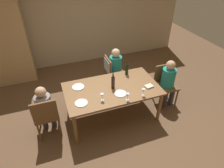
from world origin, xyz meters
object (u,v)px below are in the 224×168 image
Objects in this scene: person_man_bearded at (169,80)px; chair_far_right at (111,70)px; wine_glass_near_right at (143,91)px; dinner_plate_host at (120,94)px; handbag at (128,82)px; armoire_cabinet at (5,42)px; chair_right_end at (165,82)px; wine_glass_centre at (128,95)px; dinner_plate_guest_left at (78,87)px; person_man_guest at (117,67)px; dinner_plate_guest_right at (81,103)px; dining_table at (112,91)px; wine_glass_near_left at (102,96)px; wine_bottle_dark_red at (127,68)px; person_woman_host at (45,107)px; chair_left_end at (46,115)px; wine_bottle_tall_green at (113,82)px.

chair_far_right is at bearing -42.53° from person_man_bearded.
wine_glass_near_right reaches higher than dinner_plate_host.
armoire_cabinet is at bearing 154.07° from handbag.
handbag is (-0.55, 0.82, -0.42)m from chair_right_end.
wine_glass_centre is 1.04m from dinner_plate_guest_left.
handbag is (0.30, 1.33, -0.74)m from wine_glass_near_right.
person_man_guest is (2.49, -1.37, -0.44)m from armoire_cabinet.
dining_table is at bearing 19.78° from dinner_plate_guest_right.
dinner_plate_host is at bearing 14.31° from chair_right_end.
wine_glass_near_left reaches higher than dinner_plate_guest_right.
dinner_plate_host is (-0.21, -1.14, 0.16)m from chair_far_right.
chair_far_right is at bearing 79.38° from dinner_plate_host.
wine_bottle_dark_red is at bearing 38.11° from dining_table.
dinner_plate_guest_left is at bearing 145.73° from dinner_plate_host.
person_woman_host is at bearing 157.25° from dinner_plate_guest_right.
dinner_plate_host is (-1.24, -0.20, 0.11)m from person_man_bearded.
chair_left_end is 3.95× the size of dinner_plate_guest_right.
person_man_bearded is at bearing -1.11° from person_woman_host.
handbag is at bearing 90.00° from chair_far_right.
person_woman_host is 3.90× the size of handbag.
chair_left_end is 1.09m from wine_glass_near_left.
wine_glass_near_left is at bearing -6.48° from dinner_plate_guest_right.
wine_glass_near_left is at bearing -16.98° from person_woman_host.
dinner_plate_guest_right is at bearing 171.62° from wine_glass_near_right.
chair_far_right is 0.64m from wine_bottle_dark_red.
chair_far_right is 1.15m from dinner_plate_guest_left.
dinner_plate_host is (-0.36, -1.14, 0.10)m from person_man_guest.
armoire_cabinet reaches higher than wine_bottle_tall_green.
person_woman_host reaches higher than chair_right_end.
person_woman_host is 7.33× the size of wine_glass_centre.
chair_left_end is 0.81m from dinner_plate_guest_left.
person_man_guest is at bearing -43.38° from chair_right_end.
wine_glass_centre is at bearing -6.69° from chair_far_right.
wine_glass_near_right is at bearing -8.38° from dinner_plate_guest_right.
wine_bottle_dark_red is (0.03, -0.53, 0.24)m from person_man_guest.
dinner_plate_guest_right is (-0.38, 0.04, -0.10)m from wine_glass_near_left.
dinner_plate_guest_left is (-0.63, 0.26, 0.08)m from dining_table.
dinner_plate_host is 1.01× the size of dinner_plate_guest_right.
person_man_guest is at bearing 29.40° from chair_left_end.
chair_right_end is 1.29m from dinner_plate_host.
chair_left_end is 0.81× the size of person_man_guest.
dinner_plate_guest_right is (-0.82, 0.19, -0.10)m from wine_glass_centre.
chair_right_end is 1.08m from handbag.
dinner_plate_host is at bearing -17.68° from person_man_guest.
dinner_plate_guest_right is (-0.70, -0.24, -0.15)m from wine_bottle_tall_green.
wine_bottle_dark_red is (0.46, 0.38, -0.01)m from wine_bottle_tall_green.
wine_bottle_dark_red is at bearing -118.74° from handbag.
wine_bottle_tall_green is 0.43m from wine_glass_near_left.
wine_bottle_dark_red is 1.45× the size of dinner_plate_guest_right.
person_man_bearded reaches higher than wine_bottle_tall_green.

